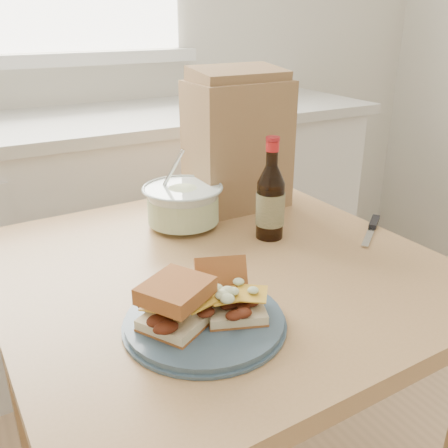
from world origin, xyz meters
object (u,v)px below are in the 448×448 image
plate (205,321)px  coleslaw_bowl (183,207)px  beer_bottle (270,201)px  paper_bag (238,145)px  dining_table (217,306)px

plate → coleslaw_bowl: size_ratio=1.37×
plate → coleslaw_bowl: bearing=69.7°
plate → coleslaw_bowl: (0.16, 0.43, 0.04)m
beer_bottle → paper_bag: (0.05, 0.23, 0.08)m
plate → beer_bottle: bearing=39.8°
coleslaw_bowl → beer_bottle: size_ratio=0.82×
dining_table → beer_bottle: beer_bottle is taller
beer_bottle → coleslaw_bowl: bearing=144.3°
coleslaw_bowl → dining_table: bearing=-95.9°
coleslaw_bowl → beer_bottle: (0.16, -0.17, 0.04)m
dining_table → paper_bag: (0.22, 0.29, 0.29)m
plate → coleslaw_bowl: coleslaw_bowl is taller
dining_table → coleslaw_bowl: 0.28m
paper_bag → beer_bottle: bearing=-101.6°
plate → dining_table: bearing=56.3°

